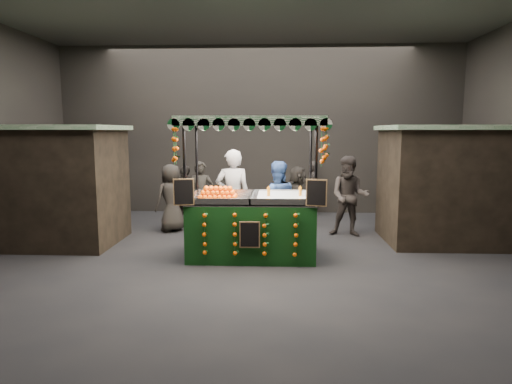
{
  "coord_description": "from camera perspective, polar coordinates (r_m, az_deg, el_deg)",
  "views": [
    {
      "loc": [
        0.51,
        -8.46,
        2.48
      ],
      "look_at": [
        0.11,
        0.59,
        1.23
      ],
      "focal_mm": 31.14,
      "sensor_mm": 36.0,
      "label": 1
    }
  ],
  "objects": [
    {
      "name": "shopper_1",
      "position": [
        10.67,
        11.91,
        -0.55
      ],
      "size": [
        1.07,
        0.92,
        1.9
      ],
      "rotation": [
        0.0,
        0.0,
        -0.24
      ],
      "color": "#2E2826",
      "rests_on": "ground"
    },
    {
      "name": "shopper_3",
      "position": [
        11.89,
        -3.31,
        -0.51
      ],
      "size": [
        1.11,
        1.04,
        1.5
      ],
      "rotation": [
        0.0,
        0.0,
        0.67
      ],
      "color": "#292321",
      "rests_on": "ground"
    },
    {
      "name": "shopper_5",
      "position": [
        11.67,
        5.38,
        -0.53
      ],
      "size": [
        0.76,
        1.52,
        1.57
      ],
      "rotation": [
        0.0,
        0.0,
        1.79
      ],
      "color": "#2D2924",
      "rests_on": "ground"
    },
    {
      "name": "neighbour_stall_right",
      "position": [
        10.76,
        23.71,
        0.94
      ],
      "size": [
        3.0,
        2.2,
        2.6
      ],
      "color": "black",
      "rests_on": "ground"
    },
    {
      "name": "shopper_6",
      "position": [
        13.21,
        7.21,
        0.49
      ],
      "size": [
        0.48,
        0.64,
        1.6
      ],
      "rotation": [
        0.0,
        0.0,
        -1.39
      ],
      "color": "black",
      "rests_on": "ground"
    },
    {
      "name": "shopper_2",
      "position": [
        11.5,
        -8.99,
        -0.6
      ],
      "size": [
        1.02,
        0.73,
        1.61
      ],
      "rotation": [
        0.0,
        0.0,
        2.74
      ],
      "color": "black",
      "rests_on": "ground"
    },
    {
      "name": "market_hall",
      "position": [
        8.53,
        -0.94,
        13.94
      ],
      "size": [
        12.1,
        10.1,
        5.05
      ],
      "color": "black",
      "rests_on": "ground"
    },
    {
      "name": "vendor_blue",
      "position": [
        9.75,
        2.68,
        -1.37
      ],
      "size": [
        0.95,
        0.77,
        1.83
      ],
      "rotation": [
        0.0,
        0.0,
        3.23
      ],
      "color": "navy",
      "rests_on": "ground"
    },
    {
      "name": "neighbour_stall_left",
      "position": [
        10.72,
        -24.74,
        0.87
      ],
      "size": [
        3.0,
        2.2,
        2.6
      ],
      "color": "black",
      "rests_on": "ground"
    },
    {
      "name": "shopper_4",
      "position": [
        11.15,
        -10.83,
        -0.75
      ],
      "size": [
        0.96,
        0.94,
        1.67
      ],
      "rotation": [
        0.0,
        0.0,
        3.88
      ],
      "color": "black",
      "rests_on": "ground"
    },
    {
      "name": "vendor_grey",
      "position": [
        9.79,
        -2.99,
        -0.59
      ],
      "size": [
        0.81,
        0.58,
        2.08
      ],
      "rotation": [
        0.0,
        0.0,
        3.26
      ],
      "color": "gray",
      "rests_on": "ground"
    },
    {
      "name": "ground",
      "position": [
        8.83,
        -0.89,
        -8.44
      ],
      "size": [
        12.0,
        12.0,
        0.0
      ],
      "primitive_type": "plane",
      "color": "black",
      "rests_on": "ground"
    },
    {
      "name": "juice_stall",
      "position": [
        8.7,
        -0.49,
        -2.93
      ],
      "size": [
        2.83,
        1.67,
        2.74
      ],
      "color": "black",
      "rests_on": "ground"
    },
    {
      "name": "shopper_0",
      "position": [
        11.28,
        -7.08,
        -0.45
      ],
      "size": [
        0.67,
        0.48,
        1.72
      ],
      "rotation": [
        0.0,
        0.0,
        0.11
      ],
      "color": "black",
      "rests_on": "ground"
    }
  ]
}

